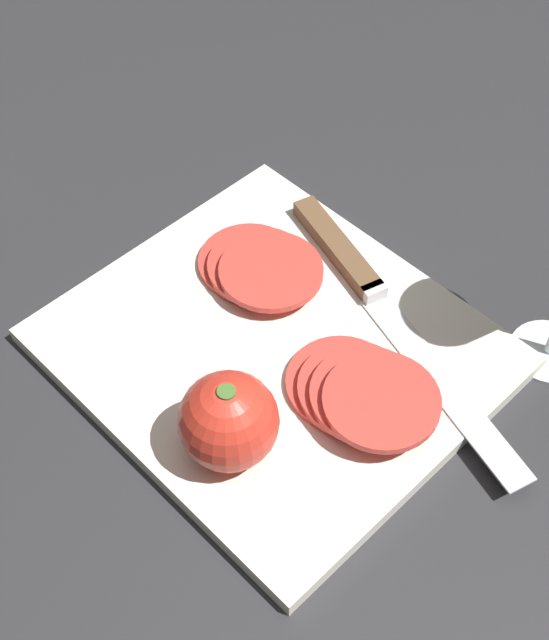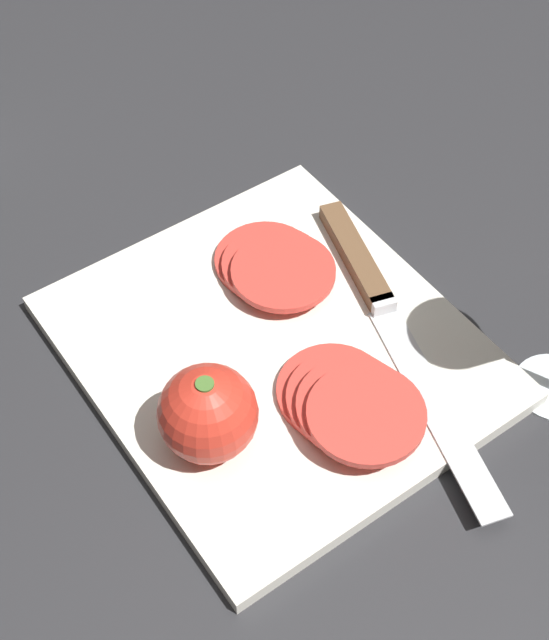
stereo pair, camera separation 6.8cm
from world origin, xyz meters
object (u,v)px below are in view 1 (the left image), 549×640
knife (360,277)px  tomato_slice_stack_far (361,392)px  tomato_slice_stack_near (259,266)px  whole_tomato (228,421)px

knife → tomato_slice_stack_far: bearing=-31.2°
knife → tomato_slice_stack_near: (-0.07, -0.05, 0.00)m
whole_tomato → tomato_slice_stack_far: bearing=68.6°
knife → tomato_slice_stack_near: bearing=-124.4°
tomato_slice_stack_far → whole_tomato: bearing=-111.4°
whole_tomato → knife: whole_tomato is taller
whole_tomato → knife: 0.19m
whole_tomato → tomato_slice_stack_near: (-0.11, 0.13, -0.03)m
whole_tomato → tomato_slice_stack_near: whole_tomato is taller
whole_tomato → tomato_slice_stack_near: bearing=129.3°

